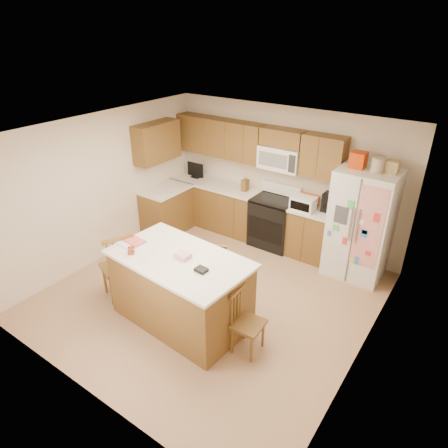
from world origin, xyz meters
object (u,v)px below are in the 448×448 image
Objects in this scene: island at (181,289)px; windsor_chair_back at (216,269)px; windsor_chair_left at (119,267)px; stove at (274,221)px; windsor_chair_right at (247,323)px; refrigerator at (361,223)px.

island is 2.03× the size of windsor_chair_back.
windsor_chair_left is at bearing -174.35° from island.
stove reaches higher than windsor_chair_right.
refrigerator is at bearing 50.01° from windsor_chair_back.
stove is at bearing 89.85° from island.
island reaches higher than windsor_chair_right.
windsor_chair_right is (1.03, -2.59, -0.05)m from stove.
refrigerator reaches higher than windsor_chair_right.
windsor_chair_left is 1.44m from windsor_chair_back.
stove is 1.27× the size of windsor_chair_right.
stove is 2.62m from island.
windsor_chair_left is (-1.11, -0.11, -0.00)m from island.
refrigerator reaches higher than windsor_chair_left.
island is at bearing -178.58° from windsor_chair_right.
windsor_chair_left is at bearing -135.22° from refrigerator.
windsor_chair_left reaches higher than windsor_chair_back.
stove is at bearing 177.70° from refrigerator.
island reaches higher than windsor_chair_back.
refrigerator is at bearing 58.33° from island.
stove is 0.55× the size of refrigerator.
island reaches higher than windsor_chair_left.
windsor_chair_right is at bearing -101.95° from refrigerator.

